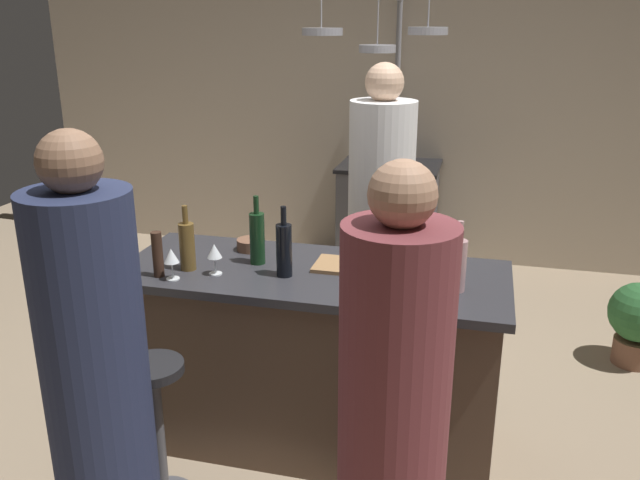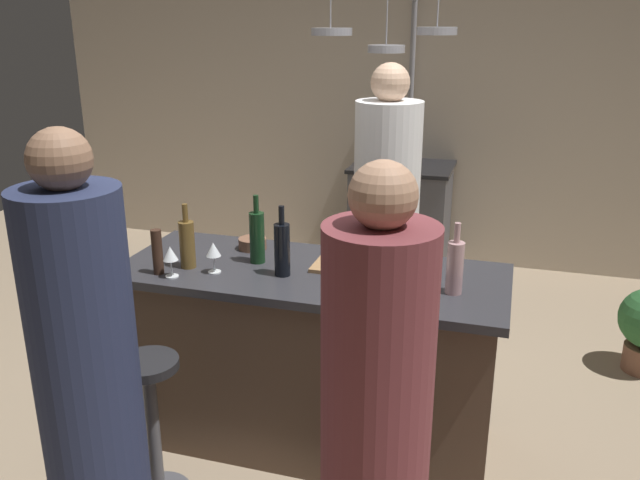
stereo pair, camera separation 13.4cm
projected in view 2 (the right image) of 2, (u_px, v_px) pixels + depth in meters
name	position (u px, v px, depth m)	size (l,w,h in m)	color
ground_plane	(311.00, 436.00, 3.32)	(9.00, 9.00, 0.00)	gray
back_wall	(413.00, 107.00, 5.49)	(6.40, 0.16, 2.60)	#BCAD99
kitchen_island	(311.00, 356.00, 3.18)	(1.80, 0.72, 0.90)	brown
stove_range	(401.00, 218.00, 5.40)	(0.80, 0.64, 0.89)	#47474C
chef	(385.00, 232.00, 3.82)	(0.38, 0.38, 1.79)	white
bar_stool_left	(153.00, 424.00, 2.78)	(0.28, 0.28, 0.68)	#4C4C51
guest_left	(89.00, 386.00, 2.30)	(0.36, 0.36, 1.69)	#262D4C
bar_stool_right	(393.00, 470.00, 2.50)	(0.28, 0.28, 0.68)	#4C4C51
guest_right	(375.00, 436.00, 2.06)	(0.35, 0.35, 1.64)	brown
overhead_pot_rack	(394.00, 68.00, 4.46)	(0.90, 1.50, 2.17)	gray
cutting_board	(348.00, 266.00, 3.06)	(0.32, 0.22, 0.02)	#997047
pepper_mill	(157.00, 252.00, 2.96)	(0.05, 0.05, 0.21)	#382319
wine_bottle_amber	(187.00, 243.00, 3.04)	(0.07, 0.07, 0.31)	brown
wine_bottle_red	(257.00, 236.00, 3.10)	(0.07, 0.07, 0.33)	#143319
wine_bottle_dark	(282.00, 248.00, 2.94)	(0.07, 0.07, 0.33)	black
wine_bottle_rose	(455.00, 266.00, 2.75)	(0.07, 0.07, 0.31)	#B78C8E
wine_glass_near_right_guest	(170.00, 255.00, 2.92)	(0.07, 0.07, 0.15)	silver
wine_glass_by_chef	(213.00, 251.00, 2.98)	(0.07, 0.07, 0.15)	silver
mixing_bowl_ceramic	(403.00, 281.00, 2.81)	(0.21, 0.21, 0.08)	silver
mixing_bowl_wooden	(252.00, 244.00, 3.31)	(0.14, 0.14, 0.06)	brown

